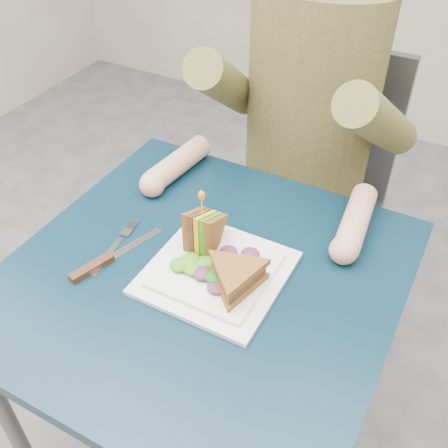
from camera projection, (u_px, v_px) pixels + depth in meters
The scene contains 13 objects.
ground at pixel (209, 448), 1.51m from camera, with size 4.00×4.00×0.00m, color #57575A.
table at pixel (203, 300), 1.09m from camera, with size 0.75×0.75×0.73m.
chair at pixel (312, 180), 1.60m from camera, with size 0.42×0.40×0.93m.
diner at pixel (312, 79), 1.28m from camera, with size 0.54×0.59×0.74m.
plate at pixel (216, 271), 1.03m from camera, with size 0.26×0.26×0.02m.
sandwich_flat at pixel (236, 277), 0.97m from camera, with size 0.20×0.20×0.05m.
sandwich_upright at pixel (203, 232), 1.05m from camera, with size 0.09×0.15×0.15m.
fork at pixel (114, 248), 1.09m from camera, with size 0.04×0.18×0.01m.
knife at pixel (100, 263), 1.05m from camera, with size 0.08×0.22×0.02m.
toothpick at pixel (202, 207), 1.01m from camera, with size 0.00×0.00×0.06m, color tan.
toothpick_frill at pixel (202, 196), 0.99m from camera, with size 0.01×0.01×0.02m, color orange.
lettuce_spill at pixel (221, 261), 1.02m from camera, with size 0.15×0.13×0.02m, color #337A14, non-canonical shape.
onion_ring at pixel (224, 263), 1.01m from camera, with size 0.04×0.04×0.01m, color #9E4C7A.
Camera 1 is at (0.38, -0.61, 1.48)m, focal length 42.00 mm.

